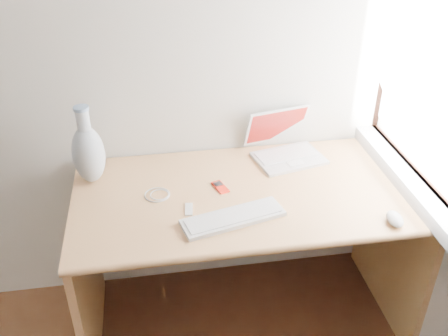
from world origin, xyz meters
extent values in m
cube|color=#97979A|center=(1.69, 1.30, 0.79)|extent=(0.10, 0.96, 0.06)
cube|color=silver|center=(1.67, 1.30, 1.35)|extent=(0.02, 0.84, 0.92)
cube|color=tan|center=(1.03, 1.38, 0.75)|extent=(1.44, 0.72, 0.03)
cube|color=tan|center=(0.33, 1.38, 0.37)|extent=(0.03, 0.68, 0.73)
cube|color=tan|center=(1.73, 1.38, 0.37)|extent=(0.03, 0.68, 0.73)
cube|color=tan|center=(1.03, 1.72, 0.49)|extent=(1.38, 0.03, 0.49)
cube|color=silver|center=(1.26, 1.59, 0.77)|extent=(0.34, 0.27, 0.01)
cube|color=white|center=(1.26, 1.59, 0.78)|extent=(0.29, 0.17, 0.00)
cube|color=silver|center=(1.26, 1.70, 0.87)|extent=(0.31, 0.14, 0.19)
cube|color=maroon|center=(1.26, 1.70, 0.87)|extent=(0.29, 0.12, 0.17)
cube|color=white|center=(0.93, 1.20, 0.77)|extent=(0.41, 0.21, 0.02)
cube|color=white|center=(0.93, 1.20, 0.78)|extent=(0.38, 0.18, 0.00)
ellipsoid|color=silver|center=(1.53, 1.08, 0.78)|extent=(0.07, 0.11, 0.03)
cube|color=#B5190C|center=(0.92, 1.42, 0.76)|extent=(0.07, 0.10, 0.01)
cube|color=black|center=(0.92, 1.42, 0.77)|extent=(0.04, 0.04, 0.00)
torus|color=white|center=(0.66, 1.40, 0.76)|extent=(0.12, 0.12, 0.01)
cube|color=white|center=(0.77, 1.28, 0.76)|extent=(0.04, 0.08, 0.01)
ellipsoid|color=silver|center=(0.39, 1.56, 0.89)|extent=(0.13, 0.13, 0.25)
cylinder|color=silver|center=(0.39, 1.56, 1.05)|extent=(0.05, 0.05, 0.10)
cylinder|color=#7C9CC7|center=(0.39, 1.56, 1.10)|extent=(0.06, 0.06, 0.01)
camera|label=1|loc=(0.66, -0.29, 1.93)|focal=40.00mm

